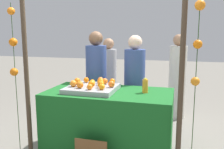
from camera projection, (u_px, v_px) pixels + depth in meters
name	position (u px, v px, depth m)	size (l,w,h in m)	color
stall_counter	(109.00, 123.00, 3.29)	(1.66, 0.87, 0.87)	#196023
orange_tray	(92.00, 88.00, 3.24)	(0.64, 0.61, 0.06)	#9EA0A5
orange_0	(101.00, 82.00, 3.28)	(0.09, 0.09, 0.09)	orange
orange_1	(101.00, 84.00, 3.14)	(0.09, 0.09, 0.09)	orange
orange_2	(92.00, 82.00, 3.32)	(0.07, 0.07, 0.07)	orange
orange_3	(80.00, 85.00, 3.12)	(0.09, 0.09, 0.09)	orange
orange_4	(80.00, 84.00, 3.22)	(0.07, 0.07, 0.07)	orange
orange_5	(90.00, 87.00, 3.03)	(0.07, 0.07, 0.07)	orange
orange_6	(77.00, 81.00, 3.38)	(0.09, 0.09, 0.09)	orange
orange_7	(101.00, 80.00, 3.45)	(0.08, 0.08, 0.08)	orange
orange_8	(111.00, 84.00, 3.17)	(0.09, 0.09, 0.09)	orange
orange_9	(73.00, 83.00, 3.20)	(0.09, 0.09, 0.09)	orange
orange_10	(86.00, 80.00, 3.48)	(0.08, 0.08, 0.08)	orange
orange_11	(112.00, 81.00, 3.39)	(0.07, 0.07, 0.07)	orange
orange_12	(105.00, 81.00, 3.37)	(0.08, 0.08, 0.08)	orange
orange_13	(102.00, 87.00, 3.03)	(0.08, 0.08, 0.08)	orange
orange_14	(92.00, 84.00, 3.18)	(0.09, 0.09, 0.09)	orange
juice_bottle	(145.00, 86.00, 3.12)	(0.07, 0.07, 0.19)	orange
vendor_left	(96.00, 86.00, 3.97)	(0.33, 0.33, 1.66)	#384C8C
vendor_right	(134.00, 91.00, 3.79)	(0.32, 0.32, 1.60)	#384C8C
crowd_person_0	(177.00, 80.00, 4.66)	(0.32, 0.32, 1.61)	beige
crowd_person_1	(109.00, 80.00, 4.77)	(0.31, 0.31, 1.54)	#99999E
canopy_post_left	(27.00, 80.00, 2.97)	(0.06, 0.06, 2.11)	#473828
canopy_post_right	(181.00, 90.00, 2.49)	(0.06, 0.06, 2.11)	#473828
garland_strand_left	(13.00, 46.00, 2.94)	(0.11, 0.11, 1.98)	#2D4C23
garland_strand_right	(198.00, 43.00, 2.34)	(0.10, 0.10, 1.98)	#2D4C23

